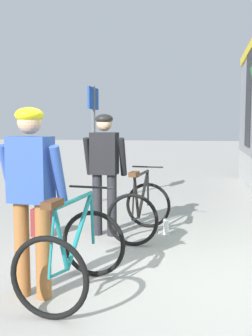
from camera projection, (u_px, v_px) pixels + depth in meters
The scene contains 8 objects.
ground_plane at pixel (149, 279), 4.27m from camera, with size 80.00×80.00×0.00m, color #A09E99.
cyclist_near_in_blue at pixel (31, 185), 3.71m from camera, with size 0.63×0.35×1.76m.
cyclist_far_in_dark at pixel (104, 164), 5.86m from camera, with size 0.62×0.32×1.76m.
bicycle_near_teal at pixel (74, 254), 3.81m from camera, with size 0.81×1.13×0.99m.
bicycle_far_black at pixel (141, 209), 5.88m from camera, with size 0.78×1.12×0.99m.
backpack_on_platform at pixel (42, 222), 5.91m from camera, with size 0.28×0.18×0.40m, color maroon.
water_bottle_near_the_bikes at pixel (166, 227), 5.98m from camera, with size 0.08×0.08×0.24m, color silver.
platform_sign_post at pixel (93, 124), 8.34m from camera, with size 0.08×0.70×2.40m.
Camera 1 is at (0.55, -4.09, 1.60)m, focal length 43.57 mm.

